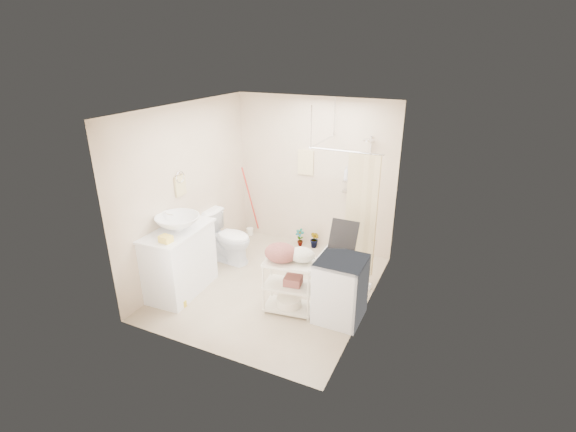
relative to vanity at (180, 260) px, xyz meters
name	(u,v)px	position (x,y,z in m)	size (l,w,h in m)	color
floor	(273,286)	(1.16, 0.64, -0.49)	(3.20, 3.20, 0.00)	tan
ceiling	(270,109)	(1.16, 0.64, 2.11)	(2.80, 3.20, 0.04)	silver
wall_back	(314,175)	(1.16, 2.24, 0.81)	(2.80, 0.04, 2.60)	beige
wall_front	(202,254)	(1.16, -0.96, 0.81)	(2.80, 0.04, 2.60)	beige
wall_left	(189,191)	(-0.24, 0.64, 0.81)	(0.04, 3.20, 2.60)	beige
wall_right	(371,222)	(2.56, 0.64, 0.81)	(0.04, 3.20, 2.60)	beige
vanity	(180,260)	(0.00, 0.00, 0.00)	(0.62, 1.11, 0.98)	white
sink	(178,223)	(0.05, 0.00, 0.59)	(0.61, 0.61, 0.21)	white
counter_basket	(166,239)	(0.14, -0.38, 0.53)	(0.16, 0.12, 0.09)	#F5D54F
floor_basket	(179,302)	(0.22, -0.36, -0.42)	(0.25, 0.19, 0.13)	gold
toilet	(228,237)	(0.12, 1.08, -0.06)	(0.47, 0.83, 0.85)	white
mop	(249,201)	(-0.07, 2.10, 0.18)	(0.13, 0.13, 1.34)	red
potted_plant_a	(300,237)	(0.98, 2.07, -0.33)	(0.17, 0.12, 0.32)	brown
potted_plant_b	(315,239)	(1.25, 2.11, -0.33)	(0.18, 0.14, 0.32)	brown
hanging_towel	(306,163)	(1.01, 2.22, 1.01)	(0.28, 0.03, 0.42)	beige
towel_ring	(180,184)	(-0.22, 0.44, 0.98)	(0.04, 0.22, 0.34)	#D7C382
tp_holder	(196,226)	(-0.20, 0.69, 0.23)	(0.08, 0.12, 0.14)	white
shower	(352,207)	(2.01, 1.69, 0.56)	(1.10, 1.10, 2.10)	white
shampoo_bottle_a	(346,173)	(1.76, 2.14, 0.94)	(0.08, 0.08, 0.21)	silver
shampoo_bottle_b	(353,175)	(1.86, 2.16, 0.92)	(0.08, 0.08, 0.17)	#4355A8
washing_machine	(340,289)	(2.30, 0.34, -0.06)	(0.59, 0.61, 0.86)	silver
laundry_rack	(289,281)	(1.63, 0.20, -0.04)	(0.65, 0.38, 0.89)	beige
ironing_board	(338,265)	(2.18, 0.57, 0.15)	(0.36, 0.11, 1.27)	black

